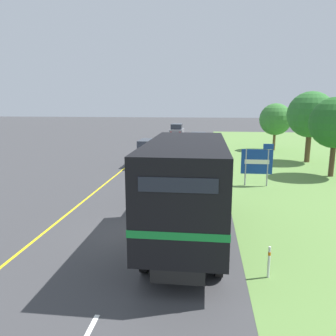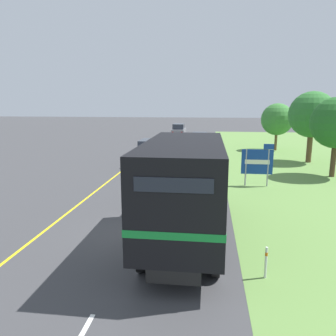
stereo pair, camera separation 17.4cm
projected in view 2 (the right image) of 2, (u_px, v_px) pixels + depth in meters
The scene contains 15 objects.
ground_plane at pixel (138, 233), 12.71m from camera, with size 200.00×200.00×0.00m, color #3D3D3F.
edge_line_yellow at pixel (132, 163), 27.30m from camera, with size 0.12×62.55×0.01m, color yellow.
centre_dash_near at pixel (140, 230), 12.96m from camera, with size 0.12×2.60×0.01m, color white.
centre_dash_mid_a at pixel (163, 188), 19.38m from camera, with size 0.12×2.60×0.01m, color white.
centre_dash_mid_b at pixel (175, 167), 25.80m from camera, with size 0.12×2.60×0.01m, color white.
centre_dash_far at pixel (182, 154), 32.22m from camera, with size 0.12×2.60×0.01m, color white.
centre_dash_farthest at pixel (186, 145), 38.64m from camera, with size 0.12×2.60×0.01m, color white.
horse_trailer_truck at pixel (185, 185), 11.77m from camera, with size 2.54×8.75×3.71m.
lead_car_white at pixel (151, 153), 26.11m from camera, with size 1.80×4.29×2.08m.
lead_car_blue_ahead at pixel (199, 141), 34.92m from camera, with size 1.80×4.58×1.83m.
lead_car_grey_ahead at pixel (179, 130), 47.52m from camera, with size 1.80×4.54×1.94m.
highway_sign at pixel (258, 162), 19.53m from camera, with size 1.85×0.09×2.57m.
roadside_tree_mid at pixel (312, 115), 26.94m from camera, with size 3.79×3.79×5.89m.
roadside_tree_far at pixel (277, 119), 34.00m from camera, with size 3.30×3.30×4.90m.
delineator_post at pixel (266, 262), 9.33m from camera, with size 0.08×0.08×0.95m.
Camera 2 is at (2.65, -11.73, 4.96)m, focal length 35.00 mm.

